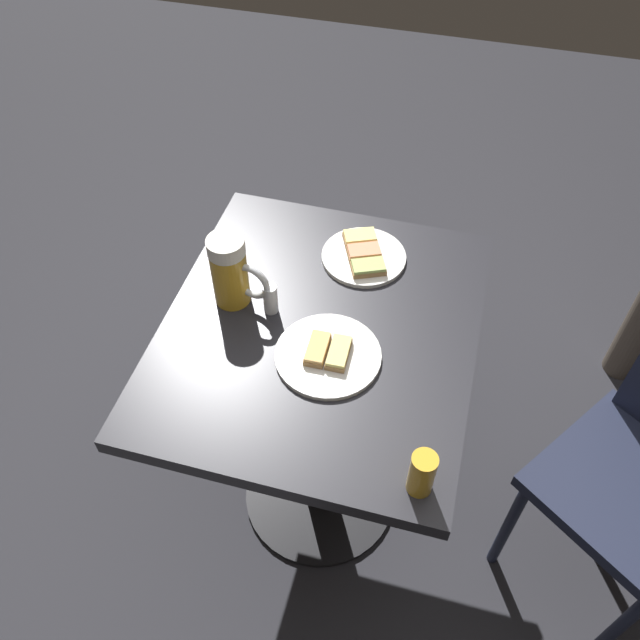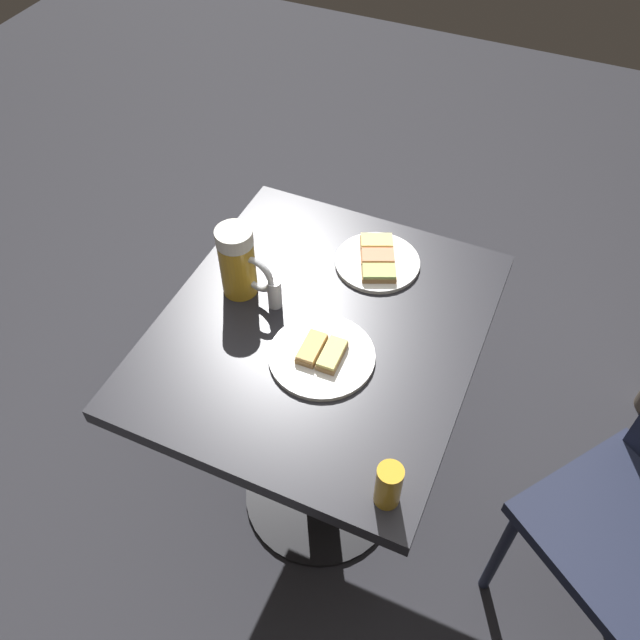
% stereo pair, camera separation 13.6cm
% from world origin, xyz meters
% --- Properties ---
extents(ground_plane, '(6.00, 6.00, 0.00)m').
position_xyz_m(ground_plane, '(0.00, 0.00, 0.00)').
color(ground_plane, '#28282D').
extents(cafe_table, '(0.65, 0.75, 0.77)m').
position_xyz_m(cafe_table, '(0.00, 0.00, 0.59)').
color(cafe_table, black).
rests_on(cafe_table, ground_plane).
extents(plate_near, '(0.19, 0.19, 0.03)m').
position_xyz_m(plate_near, '(0.04, 0.22, 0.78)').
color(plate_near, white).
rests_on(plate_near, cafe_table).
extents(plate_far, '(0.22, 0.22, 0.03)m').
position_xyz_m(plate_far, '(0.04, -0.07, 0.78)').
color(plate_far, white).
rests_on(plate_far, cafe_table).
extents(beer_mug, '(0.13, 0.08, 0.17)m').
position_xyz_m(beer_mug, '(-0.20, 0.03, 0.86)').
color(beer_mug, gold).
rests_on(beer_mug, cafe_table).
extents(beer_glass_small, '(0.05, 0.05, 0.10)m').
position_xyz_m(beer_glass_small, '(0.26, -0.31, 0.82)').
color(beer_glass_small, gold).
rests_on(beer_glass_small, cafe_table).
extents(salt_shaker, '(0.03, 0.03, 0.07)m').
position_xyz_m(salt_shaker, '(-0.11, 0.02, 0.81)').
color(salt_shaker, silver).
rests_on(salt_shaker, cafe_table).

